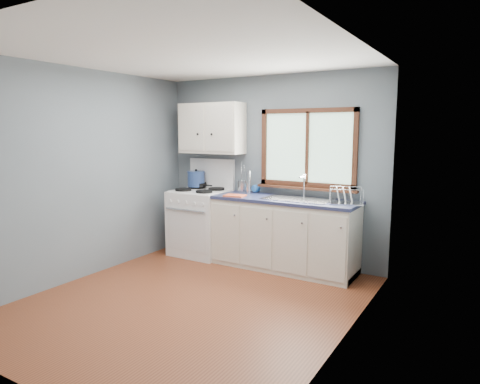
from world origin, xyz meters
The scene contains 19 objects.
floor centered at (0.00, 0.00, -0.01)m, with size 3.20×3.60×0.02m, color brown.
ceiling centered at (0.00, 0.00, 2.51)m, with size 3.20×3.60×0.02m, color white.
wall_back centered at (0.00, 1.81, 1.25)m, with size 3.20×0.02×2.50m, color slate.
wall_front centered at (0.00, -1.81, 1.25)m, with size 3.20×0.02×2.50m, color slate.
wall_left centered at (-1.61, 0.00, 1.25)m, with size 0.02×3.60×2.50m, color slate.
wall_right centered at (1.61, 0.00, 1.25)m, with size 0.02×3.60×2.50m, color slate.
gas_range centered at (-0.95, 1.47, 0.49)m, with size 0.76×0.69×1.36m.
base_cabinets centered at (0.36, 1.49, 0.41)m, with size 1.85×0.60×0.88m.
countertop centered at (0.36, 1.49, 0.90)m, with size 1.89×0.64×0.04m, color #1D2341.
sink centered at (0.54, 1.49, 0.86)m, with size 0.84×0.46×0.44m.
window centered at (0.54, 1.77, 1.48)m, with size 1.36×0.10×1.03m.
upper_cabinets centered at (-0.85, 1.63, 1.80)m, with size 0.95×0.35×0.70m.
skillet centered at (-1.11, 1.63, 0.99)m, with size 0.41×0.29×0.05m.
stockpot centered at (-1.12, 1.60, 1.07)m, with size 0.34×0.34×0.25m.
utensil_crock centered at (-0.38, 1.69, 1.01)m, with size 0.15×0.15×0.42m.
thermos centered at (-0.24, 1.61, 1.08)m, with size 0.07×0.07×0.31m, color silver.
soap_bottle centered at (-0.22, 1.72, 1.06)m, with size 0.11×0.11×0.28m, color #347FDC.
dish_towel centered at (-0.27, 1.30, 0.93)m, with size 0.26×0.19×0.02m, color #E5562E.
dish_rack centered at (1.13, 1.50, 0.97)m, with size 0.46×0.41×0.20m.
Camera 1 is at (2.62, -3.39, 1.77)m, focal length 32.00 mm.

